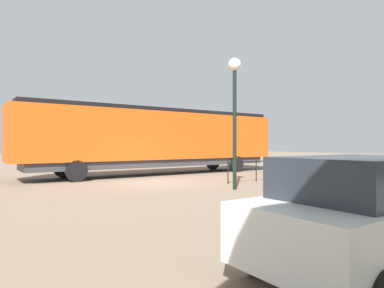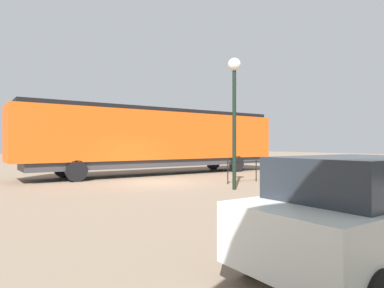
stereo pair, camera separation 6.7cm
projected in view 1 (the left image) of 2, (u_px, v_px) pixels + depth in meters
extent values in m
plane|color=#84705B|center=(157.00, 183.00, 16.54)|extent=(120.00, 120.00, 0.00)
cube|color=#D15114|center=(158.00, 136.00, 21.11)|extent=(2.92, 17.03, 2.89)
cube|color=black|center=(244.00, 143.00, 25.33)|extent=(2.81, 2.15, 2.02)
cube|color=black|center=(158.00, 111.00, 21.11)|extent=(2.63, 16.35, 0.24)
cube|color=#38383D|center=(158.00, 162.00, 21.10)|extent=(2.63, 15.66, 0.45)
cylinder|color=black|center=(213.00, 162.00, 25.28)|extent=(0.30, 1.10, 1.10)
cylinder|color=black|center=(236.00, 164.00, 23.12)|extent=(0.30, 1.10, 1.10)
cylinder|color=black|center=(63.00, 168.00, 19.09)|extent=(0.30, 1.10, 1.10)
cylinder|color=black|center=(76.00, 171.00, 16.93)|extent=(0.30, 1.10, 1.10)
cube|color=silver|center=(368.00, 224.00, 4.95)|extent=(1.83, 4.16, 0.81)
cube|color=#262B33|center=(360.00, 177.00, 4.84)|extent=(1.61, 2.33, 0.60)
cylinder|color=black|center=(362.00, 226.00, 6.46)|extent=(0.22, 0.64, 0.64)
cylinder|color=black|center=(259.00, 253.00, 4.85)|extent=(0.22, 0.64, 0.64)
cylinder|color=black|center=(235.00, 129.00, 14.05)|extent=(0.16, 0.16, 5.12)
sphere|color=silver|center=(235.00, 65.00, 14.05)|extent=(0.55, 0.55, 0.55)
cube|color=black|center=(281.00, 160.00, 18.15)|extent=(0.04, 7.61, 0.04)
cube|color=black|center=(281.00, 168.00, 18.15)|extent=(0.04, 7.61, 0.04)
cylinder|color=black|center=(228.00, 172.00, 15.98)|extent=(0.05, 0.05, 1.12)
cylinder|color=black|center=(256.00, 171.00, 17.07)|extent=(0.05, 0.05, 1.12)
cylinder|color=black|center=(281.00, 169.00, 18.15)|extent=(0.05, 0.05, 1.12)
cylinder|color=black|center=(303.00, 168.00, 19.23)|extent=(0.05, 0.05, 1.12)
cylinder|color=black|center=(323.00, 166.00, 20.31)|extent=(0.05, 0.05, 1.12)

